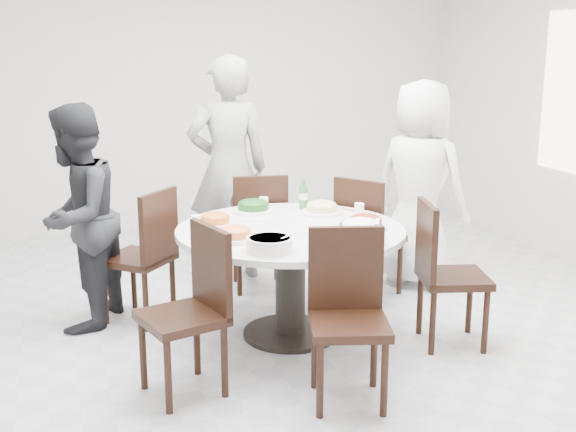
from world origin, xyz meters
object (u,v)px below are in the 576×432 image
object	(u,v)px
chair_sw	(182,314)
chair_se	(454,274)
diner_middle	(228,169)
diner_left	(77,218)
chair_s	(349,321)
soup_bowl	(270,244)
diner_right	(420,184)
chair_nw	(138,255)
chair_n	(258,230)
beverage_bottle	(303,194)
dining_table	(290,282)
chair_ne	(371,237)
rice_bowl	(361,234)

from	to	relation	value
chair_sw	chair_se	xyz separation A→B (m)	(1.79, 0.13, 0.00)
diner_middle	diner_left	world-z (taller)	diner_middle
chair_s	soup_bowl	distance (m)	0.66
chair_s	chair_se	world-z (taller)	same
diner_right	chair_nw	bearing A→B (deg)	59.65
chair_n	beverage_bottle	bearing A→B (deg)	120.69
dining_table	soup_bowl	world-z (taller)	soup_bowl
chair_ne	chair_sw	size ratio (longest dim) A/B	1.00
dining_table	diner_middle	size ratio (longest dim) A/B	0.82
chair_s	chair_n	bearing A→B (deg)	104.04
diner_right	rice_bowl	size ratio (longest dim) A/B	6.23
chair_ne	chair_nw	xyz separation A→B (m)	(-1.76, 0.06, 0.00)
chair_sw	chair_se	bearing A→B (deg)	78.83
chair_nw	chair_n	bearing A→B (deg)	153.34
chair_n	chair_sw	xyz separation A→B (m)	(-0.90, -1.59, 0.00)
dining_table	chair_ne	distance (m)	1.01
chair_n	soup_bowl	size ratio (longest dim) A/B	3.49
dining_table	chair_se	world-z (taller)	chair_se
chair_ne	soup_bowl	distance (m)	1.55
chair_se	diner_left	bearing A→B (deg)	79.61
chair_n	rice_bowl	bearing A→B (deg)	107.81
rice_bowl	beverage_bottle	distance (m)	0.97
chair_sw	beverage_bottle	bearing A→B (deg)	119.33
dining_table	diner_middle	world-z (taller)	diner_middle
chair_nw	diner_right	distance (m)	2.28
diner_right	beverage_bottle	bearing A→B (deg)	68.20
chair_se	diner_middle	distance (m)	2.15
beverage_bottle	dining_table	bearing A→B (deg)	-118.06
chair_sw	diner_right	bearing A→B (deg)	105.45
dining_table	chair_nw	distance (m)	1.12
chair_n	chair_s	size ratio (longest dim) A/B	1.00
chair_ne	chair_sw	xyz separation A→B (m)	(-1.67, -1.14, 0.00)
soup_bowl	chair_n	bearing A→B (deg)	76.73
chair_sw	diner_right	xyz separation A→B (m)	(2.16, 1.29, 0.35)
chair_nw	dining_table	bearing A→B (deg)	98.37
diner_middle	diner_right	bearing A→B (deg)	157.79
diner_middle	chair_nw	bearing A→B (deg)	45.00
chair_se	rice_bowl	bearing A→B (deg)	106.01
dining_table	chair_se	xyz separation A→B (m)	(0.96, -0.46, 0.10)
dining_table	diner_middle	bearing A→B (deg)	93.42
chair_sw	chair_ne	bearing A→B (deg)	108.98
beverage_bottle	chair_n	bearing A→B (deg)	111.63
chair_nw	diner_left	bearing A→B (deg)	-50.38
soup_bowl	chair_nw	bearing A→B (deg)	120.83
chair_nw	soup_bowl	xyz separation A→B (m)	(0.65, -1.08, 0.32)
chair_nw	soup_bowl	bearing A→B (deg)	72.62
dining_table	diner_left	bearing A→B (deg)	154.56
chair_sw	beverage_bottle	xyz separation A→B (m)	(1.10, 1.09, 0.38)
chair_ne	chair_sw	bearing A→B (deg)	90.18
chair_s	beverage_bottle	bearing A→B (deg)	95.78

